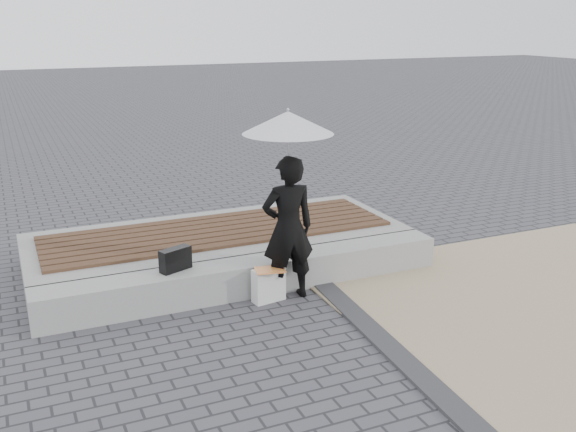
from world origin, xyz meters
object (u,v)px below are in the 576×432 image
object	(u,v)px
woman	(288,228)
canvas_tote	(269,285)
seating_ledge	(250,276)
handbag	(175,259)
parasol	(288,123)

from	to	relation	value
woman	canvas_tote	xyz separation A→B (m)	(-0.26, -0.02, -0.65)
seating_ledge	woman	bearing A→B (deg)	-41.78
handbag	parasol	bearing A→B (deg)	-39.24
seating_ledge	canvas_tote	distance (m)	0.35
seating_ledge	canvas_tote	bearing A→B (deg)	-73.10
woman	parasol	world-z (taller)	parasol
seating_ledge	handbag	bearing A→B (deg)	176.67
woman	canvas_tote	size ratio (longest dim) A/B	4.27
seating_ledge	handbag	xyz separation A→B (m)	(-0.88, 0.05, 0.33)
woman	handbag	size ratio (longest dim) A/B	4.53
parasol	handbag	xyz separation A→B (m)	(-1.24, 0.37, -1.54)
handbag	canvas_tote	bearing A→B (deg)	-44.12
woman	handbag	bearing A→B (deg)	-12.64
parasol	handbag	bearing A→B (deg)	163.34
seating_ledge	parasol	size ratio (longest dim) A/B	3.84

